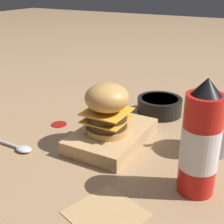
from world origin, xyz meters
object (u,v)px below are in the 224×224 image
(burger, at_px, (107,108))
(fries_basket, at_px, (209,132))
(serving_board, at_px, (112,136))
(side_bowl, at_px, (159,106))
(ketchup_bottle, at_px, (200,143))
(spoon, at_px, (18,147))

(burger, bearing_deg, fries_basket, -67.62)
(serving_board, distance_m, burger, 0.09)
(side_bowl, bearing_deg, ketchup_bottle, -148.34)
(serving_board, relative_size, burger, 1.91)
(serving_board, distance_m, ketchup_bottle, 0.28)
(serving_board, bearing_deg, ketchup_bottle, -110.95)
(serving_board, xyz_separation_m, side_bowl, (0.24, -0.04, 0.01))
(burger, bearing_deg, ketchup_bottle, -107.25)
(spoon, bearing_deg, side_bowl, 60.19)
(side_bowl, bearing_deg, spoon, 149.32)
(side_bowl, relative_size, spoon, 0.92)
(serving_board, relative_size, fries_basket, 1.57)
(fries_basket, relative_size, side_bowl, 1.11)
(fries_basket, bearing_deg, ketchup_bottle, -174.80)
(serving_board, height_order, side_bowl, side_bowl)
(side_bowl, bearing_deg, burger, 169.96)
(serving_board, height_order, ketchup_bottle, ketchup_bottle)
(serving_board, xyz_separation_m, burger, (-0.02, 0.01, 0.08))
(fries_basket, bearing_deg, serving_board, 109.32)
(serving_board, xyz_separation_m, ketchup_bottle, (-0.09, -0.24, 0.09))
(ketchup_bottle, relative_size, side_bowl, 1.70)
(ketchup_bottle, height_order, side_bowl, ketchup_bottle)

